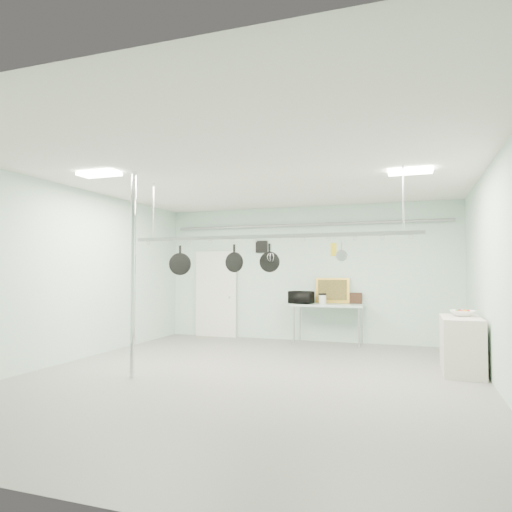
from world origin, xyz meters
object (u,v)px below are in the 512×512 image
at_px(skillet_left, 180,260).
at_px(side_cabinet, 461,345).
at_px(coffee_canister, 322,300).
at_px(skillet_mid, 234,258).
at_px(chrome_pole, 133,274).
at_px(microwave, 301,297).
at_px(fruit_bowl, 463,313).
at_px(skillet_right, 270,258).
at_px(pot_rack, 267,235).
at_px(prep_table, 328,307).

bearing_deg(skillet_left, side_cabinet, -1.79).
distance_m(coffee_canister, skillet_mid, 3.46).
relative_size(skillet_left, skillet_mid, 1.13).
distance_m(chrome_pole, skillet_left, 0.99).
bearing_deg(side_cabinet, microwave, 146.11).
bearing_deg(coffee_canister, fruit_bowl, -36.36).
height_order(skillet_mid, skillet_right, same).
relative_size(pot_rack, skillet_left, 9.46).
relative_size(chrome_pole, microwave, 6.23).
distance_m(fruit_bowl, skillet_right, 3.33).
bearing_deg(microwave, fruit_bowl, 162.60).
xyz_separation_m(pot_rack, skillet_left, (-1.57, 0.00, -0.40)).
bearing_deg(skillet_mid, skillet_right, 7.74).
xyz_separation_m(side_cabinet, fruit_bowl, (0.04, 0.16, 0.50)).
distance_m(coffee_canister, fruit_bowl, 3.36).
xyz_separation_m(pot_rack, skillet_right, (0.04, 0.00, -0.38)).
xyz_separation_m(side_cabinet, pot_rack, (-2.95, -1.10, 1.78)).
xyz_separation_m(prep_table, pot_rack, (-0.40, -3.30, 1.40)).
distance_m(fruit_bowl, skillet_left, 4.81).
bearing_deg(coffee_canister, chrome_pole, -117.81).
bearing_deg(microwave, skillet_mid, 97.54).
bearing_deg(pot_rack, microwave, 93.43).
xyz_separation_m(chrome_pole, coffee_canister, (2.19, 4.14, -0.59)).
bearing_deg(side_cabinet, pot_rack, -159.55).
distance_m(microwave, skillet_right, 3.32).
height_order(fruit_bowl, skillet_mid, skillet_mid).
bearing_deg(skillet_left, skillet_right, -15.47).
distance_m(pot_rack, coffee_canister, 3.48).
height_order(coffee_canister, skillet_left, skillet_left).
height_order(chrome_pole, side_cabinet, chrome_pole).
distance_m(side_cabinet, pot_rack, 3.62).
relative_size(prep_table, microwave, 3.12).
bearing_deg(pot_rack, coffee_canister, 84.96).
distance_m(microwave, skillet_mid, 3.33).
xyz_separation_m(microwave, skillet_left, (-1.38, -3.21, 0.78)).
bearing_deg(chrome_pole, skillet_right, 24.83).
bearing_deg(skillet_mid, fruit_bowl, 27.20).
bearing_deg(skillet_left, microwave, 51.33).
bearing_deg(pot_rack, skillet_left, 180.00).
xyz_separation_m(side_cabinet, skillet_left, (-4.52, -1.10, 1.38)).
xyz_separation_m(chrome_pole, prep_table, (2.30, 4.20, -0.77)).
height_order(skillet_left, skillet_right, same).
relative_size(side_cabinet, microwave, 2.34).
bearing_deg(coffee_canister, side_cabinet, -38.84).
bearing_deg(coffee_canister, microwave, -175.89).
distance_m(chrome_pole, skillet_mid, 1.63).
relative_size(skillet_mid, skillet_right, 0.97).
bearing_deg(chrome_pole, side_cabinet, 22.41).
relative_size(microwave, coffee_canister, 2.54).
height_order(microwave, fruit_bowl, microwave).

